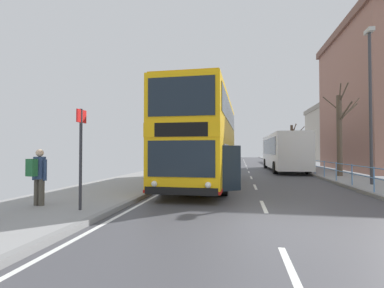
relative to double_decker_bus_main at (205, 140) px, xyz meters
name	(u,v)px	position (x,y,z in m)	size (l,w,h in m)	color
ground	(241,226)	(1.78, -7.81, -2.29)	(15.80, 140.00, 0.20)	#45454A
double_decker_bus_main	(205,140)	(0.00, 0.00, 0.00)	(3.25, 11.16, 4.45)	#F4B20F
background_bus_far_lane	(283,151)	(5.54, 11.28, -0.61)	(2.74, 11.02, 3.15)	white
pedestrian_railing_far_kerb	(324,166)	(6.95, 4.21, -1.52)	(0.05, 26.11, 0.99)	#598CC6
pedestrian_with_backpack	(38,173)	(-4.09, -6.95, -1.23)	(0.55, 0.57, 1.66)	#4C473D
bus_stop_sign_near	(81,148)	(-2.54, -7.26, -0.49)	(0.08, 0.44, 2.77)	#2D2D33
street_lamp_far_side	(370,94)	(8.02, 0.42, 2.20)	(0.28, 0.60, 7.56)	#38383D
bare_tree_far_00	(340,132)	(8.15, 5.02, 0.66)	(2.43, 2.80, 5.87)	brown
bare_tree_far_01	(292,143)	(7.76, 19.53, 0.29)	(1.96, 2.39, 4.85)	#4C3D2D
background_building_00	(347,132)	(18.07, 31.84, 2.25)	(8.85, 17.93, 9.10)	#B2A899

